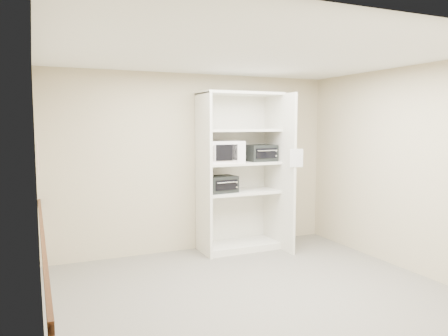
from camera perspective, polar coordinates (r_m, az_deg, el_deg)
name	(u,v)px	position (r m, az deg, el deg)	size (l,w,h in m)	color
floor	(255,293)	(5.24, 4.07, -16.03)	(4.50, 4.00, 0.01)	#686258
ceiling	(257,54)	(4.92, 4.30, 14.59)	(4.50, 4.00, 0.01)	white
wall_back	(195,163)	(6.72, -3.81, 0.69)	(4.50, 0.02, 2.70)	tan
wall_front	(389,209)	(3.29, 20.75, -5.01)	(4.50, 0.02, 2.70)	tan
wall_left	(38,189)	(4.34, -23.14, -2.56)	(0.02, 4.00, 2.70)	tan
wall_right	(406,169)	(6.27, 22.68, -0.11)	(0.02, 4.00, 2.70)	tan
shelving_unit	(242,177)	(6.73, 2.41, -1.17)	(1.24, 0.92, 2.42)	silver
microwave	(223,152)	(6.51, -0.07, 2.14)	(0.54, 0.41, 0.32)	white
toaster_oven_upper	(261,153)	(6.78, 4.81, 1.97)	(0.44, 0.33, 0.25)	black
toaster_oven_lower	(221,184)	(6.56, -0.43, -2.12)	(0.44, 0.34, 0.25)	black
paper_sign	(297,158)	(6.44, 9.45, 1.29)	(0.21, 0.01, 0.26)	white
chair_rail	(43,237)	(4.42, -22.62, -8.33)	(0.04, 3.98, 0.08)	#321C0C
wall_poster	(38,158)	(4.46, -23.15, 1.24)	(0.01, 0.22, 0.30)	white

